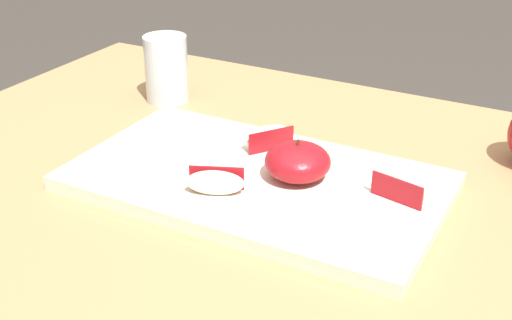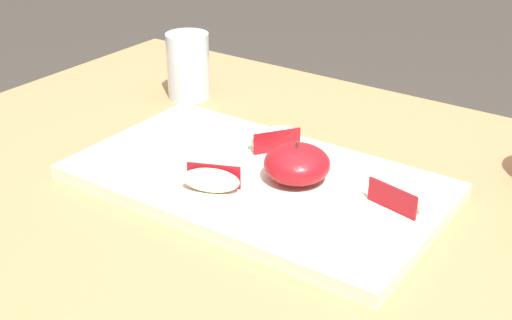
# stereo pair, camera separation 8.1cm
# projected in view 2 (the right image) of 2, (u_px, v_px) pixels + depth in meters

# --- Properties ---
(dining_table) EXTENTS (1.19, 0.78, 0.75)m
(dining_table) POSITION_uv_depth(u_px,v_px,m) (302.00, 281.00, 0.85)
(dining_table) COLOR #9E754C
(dining_table) RESTS_ON ground_plane
(cutting_board) EXTENTS (0.45, 0.25, 0.02)m
(cutting_board) POSITION_uv_depth(u_px,v_px,m) (256.00, 181.00, 0.82)
(cutting_board) COLOR beige
(cutting_board) RESTS_ON dining_table
(apple_half_skin_up) EXTENTS (0.08, 0.08, 0.05)m
(apple_half_skin_up) POSITION_uv_depth(u_px,v_px,m) (297.00, 164.00, 0.79)
(apple_half_skin_up) COLOR maroon
(apple_half_skin_up) RESTS_ON cutting_board
(apple_wedge_middle) EXTENTS (0.07, 0.04, 0.03)m
(apple_wedge_middle) POSITION_uv_depth(u_px,v_px,m) (398.00, 195.00, 0.74)
(apple_wedge_middle) COLOR #F4EACC
(apple_wedge_middle) RESTS_ON cutting_board
(apple_wedge_left) EXTENTS (0.07, 0.05, 0.03)m
(apple_wedge_left) POSITION_uv_depth(u_px,v_px,m) (211.00, 180.00, 0.77)
(apple_wedge_left) COLOR #F4EACC
(apple_wedge_left) RESTS_ON cutting_board
(apple_wedge_back) EXTENTS (0.06, 0.07, 0.03)m
(apple_wedge_back) POSITION_uv_depth(u_px,v_px,m) (274.00, 138.00, 0.88)
(apple_wedge_back) COLOR #F4EACC
(apple_wedge_back) RESTS_ON cutting_board
(drinking_glass_water) EXTENTS (0.07, 0.07, 0.10)m
(drinking_glass_water) POSITION_uv_depth(u_px,v_px,m) (188.00, 66.00, 1.07)
(drinking_glass_water) COLOR silver
(drinking_glass_water) RESTS_ON dining_table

